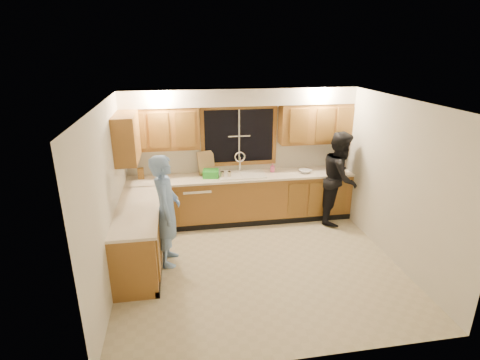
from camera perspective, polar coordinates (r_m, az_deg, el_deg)
name	(u,v)px	position (r m, az deg, el deg)	size (l,w,h in m)	color
floor	(259,264)	(5.96, 2.92, -12.69)	(4.20, 4.20, 0.00)	#C5B997
ceiling	(262,102)	(5.08, 3.41, 11.85)	(4.20, 4.20, 0.00)	white
wall_back	(239,154)	(7.17, -0.15, 4.01)	(4.20, 4.20, 0.00)	silver
wall_left	(109,199)	(5.37, -19.34, -2.68)	(3.80, 3.80, 0.00)	silver
wall_right	(395,181)	(6.18, 22.51, -0.14)	(3.80, 3.80, 0.00)	silver
base_cabinets_back	(242,199)	(7.15, 0.25, -2.89)	(4.20, 0.60, 0.88)	#9A672C
base_cabinets_left	(139,238)	(5.97, -15.08, -8.47)	(0.60, 1.90, 0.88)	#9A672C
countertop_back	(242,176)	(6.97, 0.27, 0.55)	(4.20, 0.63, 0.04)	#F2E3CC
countertop_left	(138,210)	(5.77, -15.34, -4.43)	(0.63, 1.90, 0.04)	#F2E3CC
upper_cabinets_left	(161,129)	(6.79, -11.99, 7.68)	(1.35, 0.33, 0.75)	#9A672C
upper_cabinets_right	(315,123)	(7.24, 11.38, 8.47)	(1.35, 0.33, 0.75)	#9A672C
upper_cabinets_return	(127,138)	(6.23, -16.87, 6.20)	(0.33, 0.90, 0.75)	#9A672C
soffit	(241,97)	(6.78, 0.09, 12.60)	(4.20, 0.35, 0.30)	white
window_frame	(239,136)	(7.07, -0.14, 6.72)	(1.44, 0.03, 1.14)	black
sink	(242,178)	(7.00, 0.24, 0.33)	(0.86, 0.52, 0.57)	white
dishwasher	(197,203)	(7.07, -6.56, -3.57)	(0.60, 0.56, 0.82)	silver
stove	(136,257)	(5.47, -15.59, -11.18)	(0.58, 0.75, 0.90)	silver
man	(166,211)	(5.72, -11.16, -4.62)	(0.63, 0.42, 1.74)	#749DDC
woman	(340,178)	(7.24, 14.96, 0.35)	(0.85, 0.66, 1.75)	black
knife_block	(141,173)	(7.00, -14.88, 0.97)	(0.11, 0.09, 0.20)	olive
cutting_board	(206,162)	(7.05, -5.18, 2.69)	(0.32, 0.02, 0.43)	tan
dish_crate	(211,173)	(6.89, -4.47, 1.00)	(0.28, 0.26, 0.13)	green
soap_bottle	(273,168)	(7.17, 4.99, 1.90)	(0.08, 0.08, 0.17)	#D6518D
bowl	(305,171)	(7.22, 9.88, 1.32)	(0.23, 0.23, 0.06)	silver
can_left	(222,175)	(6.82, -2.71, 0.80)	(0.07, 0.07, 0.12)	#B8AC8D
can_right	(229,174)	(6.84, -1.64, 0.84)	(0.07, 0.07, 0.12)	#B8AC8D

